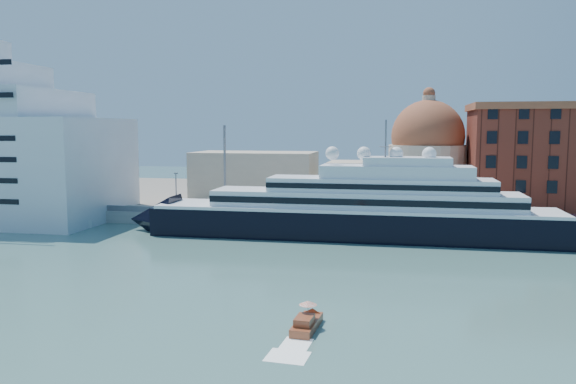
# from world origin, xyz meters

# --- Properties ---
(ground) EXTENTS (400.00, 400.00, 0.00)m
(ground) POSITION_xyz_m (0.00, 0.00, 0.00)
(ground) COLOR #3D6969
(ground) RESTS_ON ground
(quay) EXTENTS (180.00, 10.00, 2.50)m
(quay) POSITION_xyz_m (0.00, 34.00, 1.25)
(quay) COLOR gray
(quay) RESTS_ON ground
(land) EXTENTS (260.00, 72.00, 2.00)m
(land) POSITION_xyz_m (0.00, 75.00, 1.00)
(land) COLOR slate
(land) RESTS_ON ground
(quay_fence) EXTENTS (180.00, 0.10, 1.20)m
(quay_fence) POSITION_xyz_m (0.00, 29.50, 3.10)
(quay_fence) COLOR slate
(quay_fence) RESTS_ON quay
(superyacht) EXTENTS (83.45, 11.57, 24.94)m
(superyacht) POSITION_xyz_m (5.00, 23.00, 4.30)
(superyacht) COLOR black
(superyacht) RESTS_ON ground
(service_barge) EXTENTS (13.69, 7.01, 2.94)m
(service_barge) POSITION_xyz_m (-51.36, 22.22, 0.84)
(service_barge) COLOR white
(service_barge) RESTS_ON ground
(water_taxi) EXTENTS (2.50, 6.20, 2.88)m
(water_taxi) POSITION_xyz_m (6.61, -25.39, 0.69)
(water_taxi) COLOR brown
(water_taxi) RESTS_ON ground
(warehouse) EXTENTS (43.00, 19.00, 23.25)m
(warehouse) POSITION_xyz_m (52.00, 52.00, 13.79)
(warehouse) COLOR maroon
(warehouse) RESTS_ON land
(church) EXTENTS (66.00, 18.00, 25.50)m
(church) POSITION_xyz_m (6.39, 57.72, 10.91)
(church) COLOR beige
(church) RESTS_ON land
(lamp_posts) EXTENTS (120.80, 2.40, 18.00)m
(lamp_posts) POSITION_xyz_m (-12.67, 32.27, 9.84)
(lamp_posts) COLOR slate
(lamp_posts) RESTS_ON quay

